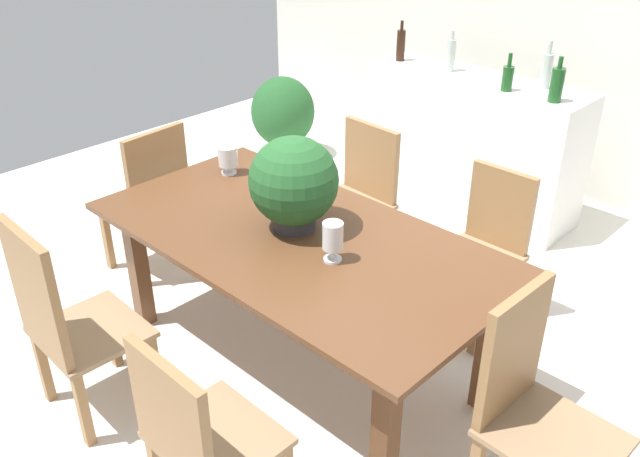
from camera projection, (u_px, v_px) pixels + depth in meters
ground_plane at (337, 334)px, 3.80m from camera, size 7.04×7.04×0.00m
back_wall at (586, 25)px, 4.80m from camera, size 6.40×0.10×2.60m
dining_table at (298, 254)px, 3.29m from camera, size 2.08×1.08×0.77m
chair_far_left at (359, 190)px, 4.27m from camera, size 0.49×0.48×0.91m
chair_far_right at (486, 243)px, 3.71m from camera, size 0.41×0.47×0.90m
chair_near_right at (196, 436)px, 2.47m from camera, size 0.47×0.41×0.90m
chair_head_end at (152, 195)px, 4.14m from camera, size 0.44×0.49×0.97m
chair_foot_end at (531, 402)px, 2.58m from camera, size 0.49×0.45×0.99m
chair_near_left at (63, 318)px, 3.00m from camera, size 0.49×0.46×1.04m
flower_centerpiece at (294, 183)px, 3.19m from camera, size 0.43×0.43×0.47m
crystal_vase_left at (228, 157)px, 3.81m from camera, size 0.11×0.11×0.16m
crystal_vase_center_near at (333, 238)px, 2.98m from camera, size 0.09×0.09×0.19m
wine_glass at (303, 171)px, 3.60m from camera, size 0.07×0.07×0.17m
kitchen_counter at (471, 143)px, 4.99m from camera, size 1.62×0.51×0.99m
wine_bottle_clear at (546, 70)px, 4.49m from camera, size 0.07×0.07×0.32m
wine_bottle_green at (401, 45)px, 5.09m from camera, size 0.06×0.06×0.30m
wine_bottle_tall at (557, 84)px, 4.24m from camera, size 0.08×0.08×0.29m
wine_bottle_amber at (451, 55)px, 4.84m from camera, size 0.06×0.06×0.29m
wine_bottle_dark at (508, 77)px, 4.45m from camera, size 0.07×0.07×0.25m
potted_plant_floor at (283, 113)px, 5.86m from camera, size 0.55×0.55×0.71m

